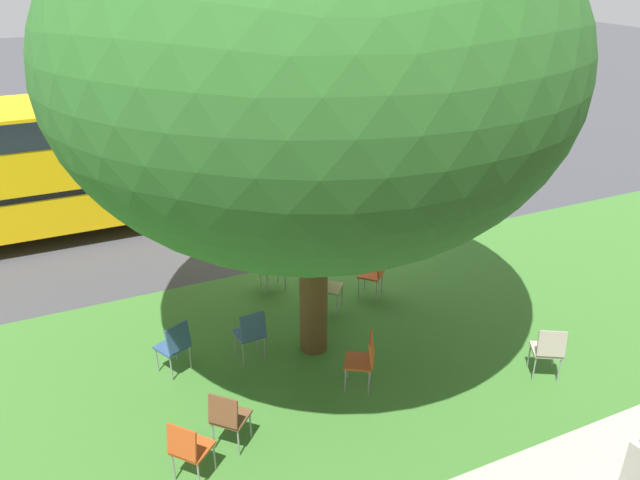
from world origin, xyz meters
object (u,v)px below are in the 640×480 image
object	(u,v)px
chair_2	(375,271)
parked_car	(388,172)
chair_1	(251,331)
chair_6	(274,265)
chair_0	(188,447)
chair_5	(326,283)
chair_3	(548,349)
chair_4	(364,357)
street_tree	(312,66)
school_bus	(52,156)
chair_7	(175,344)
chair_8	(228,416)

from	to	relation	value
chair_2	parked_car	distance (m)	4.60
chair_1	chair_6	size ratio (longest dim) A/B	1.00
chair_0	chair_2	distance (m)	5.04
chair_1	chair_5	distance (m)	1.91
chair_3	chair_4	size ratio (longest dim) A/B	1.00
chair_1	chair_6	xyz separation A→B (m)	(-1.09, -1.89, 0.00)
chair_4	chair_6	xyz separation A→B (m)	(0.18, -3.19, 0.00)
chair_1	chair_4	size ratio (longest dim) A/B	1.00
street_tree	parked_car	world-z (taller)	street_tree
chair_3	chair_6	size ratio (longest dim) A/B	1.00
chair_0	school_bus	world-z (taller)	school_bus
street_tree	chair_7	distance (m)	4.49
street_tree	chair_7	xyz separation A→B (m)	(2.14, -0.28, -3.93)
chair_6	chair_2	bearing A→B (deg)	148.21
chair_2	school_bus	xyz separation A→B (m)	(4.99, -5.55, 1.24)
school_bus	chair_0	bearing A→B (deg)	95.79
chair_1	chair_4	bearing A→B (deg)	134.16
chair_5	chair_6	distance (m)	1.18
chair_3	school_bus	bearing A→B (deg)	-54.73
chair_0	chair_1	xyz separation A→B (m)	(-1.45, -1.98, 0.00)
chair_6	street_tree	bearing A→B (deg)	87.63
chair_4	chair_8	xyz separation A→B (m)	(2.14, 0.36, 0.00)
chair_7	chair_3	bearing A→B (deg)	154.21
chair_0	chair_7	world-z (taller)	same
chair_8	chair_1	bearing A→B (deg)	-117.59
chair_2	school_bus	bearing A→B (deg)	-48.06
chair_5	chair_6	bearing A→B (deg)	-59.09
chair_7	chair_8	world-z (taller)	same
street_tree	chair_8	xyz separation A→B (m)	(1.87, 1.55, -3.93)
chair_1	chair_0	bearing A→B (deg)	53.79
chair_0	school_bus	xyz separation A→B (m)	(0.85, -8.43, 1.24)
street_tree	chair_5	xyz separation A→B (m)	(-0.69, -1.00, -3.93)
chair_3	chair_0	bearing A→B (deg)	-2.84
street_tree	chair_0	size ratio (longest dim) A/B	7.94
chair_7	chair_8	size ratio (longest dim) A/B	1.00
chair_2	chair_3	size ratio (longest dim) A/B	1.00
chair_7	school_bus	world-z (taller)	school_bus
chair_5	chair_4	bearing A→B (deg)	79.00
chair_8	parked_car	xyz separation A→B (m)	(-6.05, -6.42, 0.32)
chair_2	chair_4	size ratio (longest dim) A/B	1.00
street_tree	chair_1	xyz separation A→B (m)	(1.00, -0.12, -3.93)
chair_8	parked_car	distance (m)	8.83
chair_3	chair_5	bearing A→B (deg)	-55.44
chair_6	chair_5	bearing A→B (deg)	120.91
chair_6	chair_3	bearing A→B (deg)	123.70
chair_0	chair_6	distance (m)	4.63
chair_7	chair_4	bearing A→B (deg)	148.62
street_tree	chair_2	distance (m)	4.40
chair_8	chair_7	bearing A→B (deg)	-81.62
chair_0	chair_7	size ratio (longest dim) A/B	1.00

